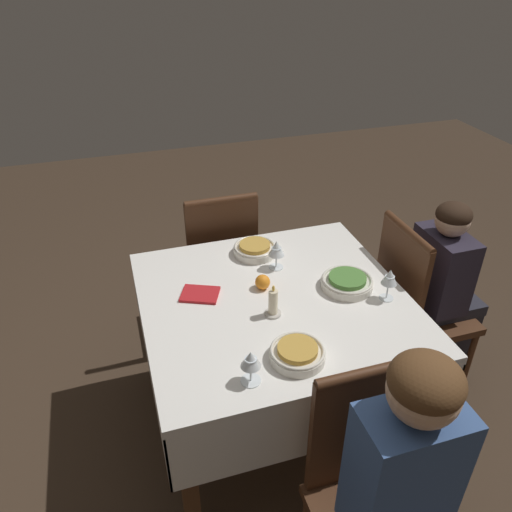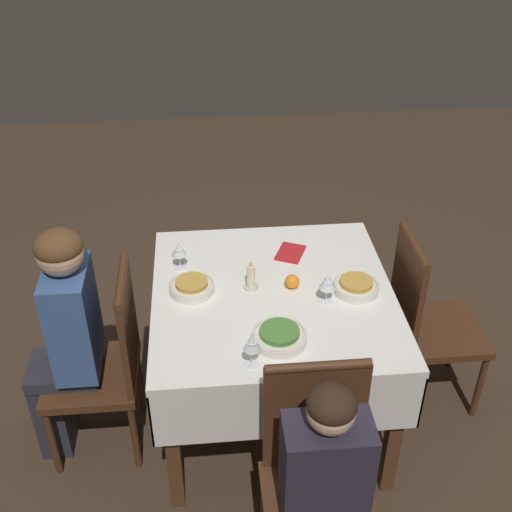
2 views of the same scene
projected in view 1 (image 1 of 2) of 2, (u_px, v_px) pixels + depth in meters
ground_plane at (272, 420)px, 2.50m from camera, size 8.00×8.00×0.00m
dining_table at (275, 318)px, 2.15m from camera, size 1.11×1.07×0.77m
chair_north at (374, 489)px, 1.64m from camera, size 0.42×0.42×0.95m
chair_west at (415, 303)px, 2.49m from camera, size 0.42×0.42×0.95m
chair_south at (219, 260)px, 2.82m from camera, size 0.42×0.42×0.95m
person_adult_denim at (407, 504)px, 1.43m from camera, size 0.30×0.34×1.19m
person_child_dark at (446, 287)px, 2.50m from camera, size 0.33×0.30×1.05m
bowl_north at (297, 353)px, 1.78m from camera, size 0.20×0.20×0.06m
wine_glass_north at (251, 361)px, 1.65m from camera, size 0.07×0.07×0.13m
bowl_west at (347, 282)px, 2.15m from camera, size 0.22×0.22×0.06m
wine_glass_west at (390, 278)px, 2.04m from camera, size 0.07×0.07×0.15m
bowl_south at (255, 249)px, 2.38m from camera, size 0.20×0.20×0.06m
wine_glass_south at (277, 249)px, 2.24m from camera, size 0.07×0.07×0.14m
candle_centerpiece at (273, 304)px, 1.98m from camera, size 0.07×0.07×0.14m
orange_fruit at (263, 282)px, 2.14m from camera, size 0.07×0.07×0.07m
napkin_red_folded at (200, 294)px, 2.11m from camera, size 0.19×0.17×0.01m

